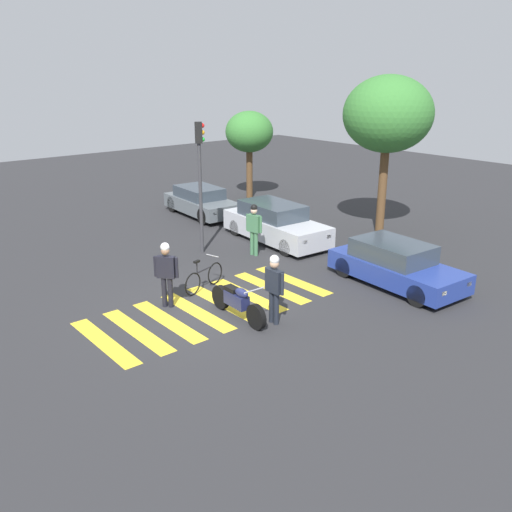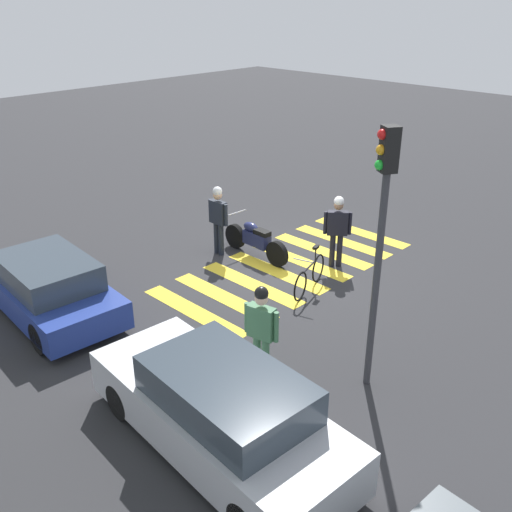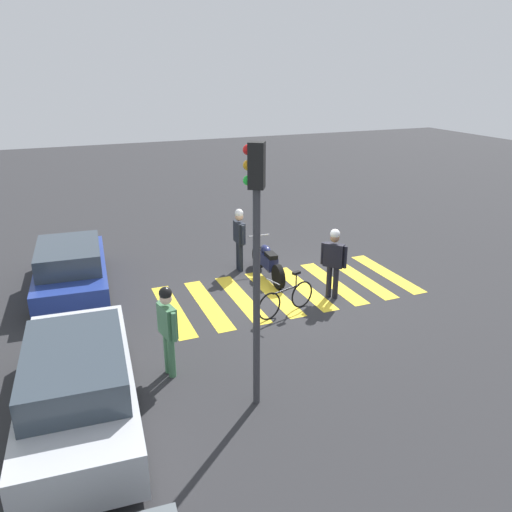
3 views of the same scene
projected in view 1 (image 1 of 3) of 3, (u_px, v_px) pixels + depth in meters
The scene contains 13 objects.
ground_plane at pixel (210, 307), 15.13m from camera, with size 60.00×60.00×0.00m, color #2B2B2D.
police_motorcycle at pixel (238, 302), 14.33m from camera, with size 2.26×0.62×1.05m.
leaning_bicycle at pixel (204, 278), 16.24m from camera, with size 0.61×1.69×1.01m.
officer_on_foot at pixel (166, 270), 14.84m from camera, with size 0.55×0.47×1.85m.
officer_by_motorcycle at pixel (274, 284), 13.86m from camera, with size 0.69×0.25×1.86m.
pedestrian_bystander at pixel (254, 226), 19.05m from camera, with size 0.68×0.29×1.85m.
crosswalk_stripes at pixel (210, 307), 15.13m from camera, with size 3.03×6.75×0.01m.
car_grey_coupe at pixel (201, 202), 24.52m from camera, with size 4.15×1.99×1.27m.
car_silver_sedan at pixel (275, 224), 20.76m from camera, with size 4.75×2.08×1.46m.
car_blue_hatchback at pixel (396, 265), 16.56m from camera, with size 4.30×2.06×1.32m.
traffic_light_pole at pixel (200, 168), 18.73m from camera, with size 0.33×0.36×4.58m.
street_tree_near at pixel (249, 133), 27.10m from camera, with size 2.37×2.37×4.32m.
street_tree_mid at pixel (388, 115), 20.71m from camera, with size 3.41×3.41×6.08m.
Camera 1 is at (11.40, -7.98, 6.23)m, focal length 38.42 mm.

